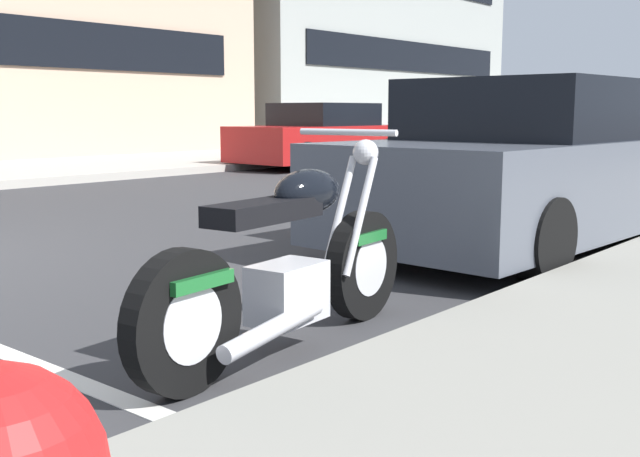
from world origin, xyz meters
TOP-DOWN VIEW (x-y plane):
  - sidewalk_far_curb at (12.00, 7.15)m, footprint 120.00×5.00m
  - parking_stall_stripe at (0.00, -4.05)m, footprint 0.12×2.20m
  - parked_motorcycle at (0.99, -4.27)m, footprint 2.13×0.62m
  - parked_car_mid_block at (4.87, -3.82)m, footprint 4.65×2.07m
  - car_opposite_curb at (11.10, 4.04)m, footprint 4.09×2.05m

SIDE VIEW (x-z plane):
  - parking_stall_stripe at x=0.00m, z-range 0.00..0.01m
  - sidewalk_far_curb at x=12.00m, z-range 0.00..0.14m
  - parked_motorcycle at x=0.99m, z-range -0.13..0.99m
  - car_opposite_curb at x=11.10m, z-range -0.04..1.35m
  - parked_car_mid_block at x=4.87m, z-range -0.04..1.45m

